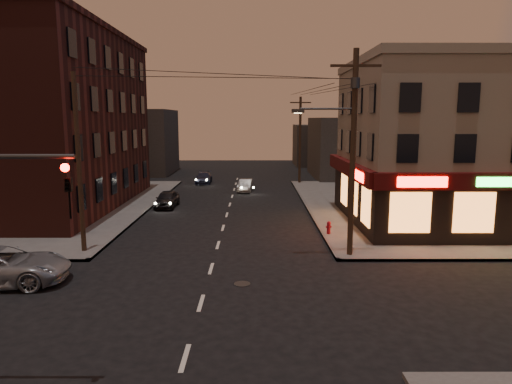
{
  "coord_description": "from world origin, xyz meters",
  "views": [
    {
      "loc": [
        2.04,
        -16.32,
        6.88
      ],
      "look_at": [
        2.09,
        6.54,
        3.2
      ],
      "focal_mm": 32.0,
      "sensor_mm": 36.0,
      "label": 1
    }
  ],
  "objects_px": {
    "fire_hydrant": "(329,227)",
    "sedan_mid": "(246,185)",
    "sedan_near": "(167,199)",
    "sedan_far": "(204,178)"
  },
  "relations": [
    {
      "from": "fire_hydrant",
      "to": "sedan_mid",
      "type": "bearing_deg",
      "value": 107.29
    },
    {
      "from": "sedan_near",
      "to": "sedan_far",
      "type": "xyz_separation_m",
      "value": [
        1.4,
        13.46,
        -0.06
      ]
    },
    {
      "from": "sedan_far",
      "to": "sedan_near",
      "type": "bearing_deg",
      "value": -96.88
    },
    {
      "from": "fire_hydrant",
      "to": "sedan_far",
      "type": "bearing_deg",
      "value": 113.72
    },
    {
      "from": "sedan_far",
      "to": "fire_hydrant",
      "type": "distance_m",
      "value": 24.56
    },
    {
      "from": "fire_hydrant",
      "to": "sedan_near",
      "type": "bearing_deg",
      "value": 141.31
    },
    {
      "from": "sedan_mid",
      "to": "fire_hydrant",
      "type": "height_order",
      "value": "sedan_mid"
    },
    {
      "from": "sedan_near",
      "to": "fire_hydrant",
      "type": "height_order",
      "value": "sedan_near"
    },
    {
      "from": "sedan_near",
      "to": "fire_hydrant",
      "type": "xyz_separation_m",
      "value": [
        11.28,
        -9.03,
        -0.08
      ]
    },
    {
      "from": "sedan_mid",
      "to": "sedan_far",
      "type": "distance_m",
      "value": 7.27
    }
  ]
}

